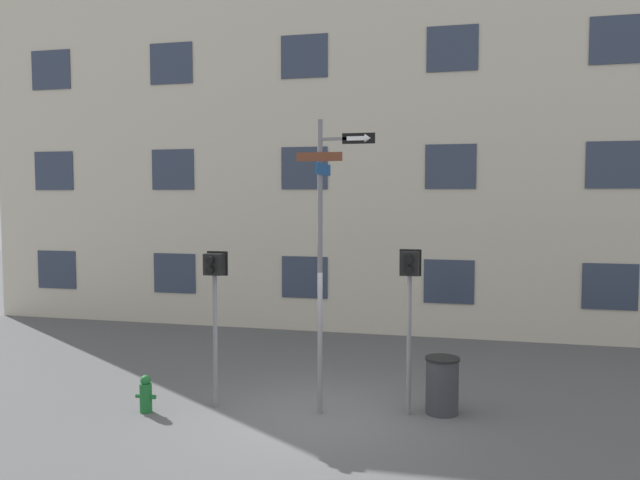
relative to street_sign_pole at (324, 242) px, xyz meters
name	(u,v)px	position (x,y,z in m)	size (l,w,h in m)	color
ground_plane	(318,418)	(-0.05, -0.22, -3.02)	(60.00, 60.00, 0.00)	#515154
building_facade	(377,112)	(-0.05, 6.79, 3.11)	(24.00, 0.63, 12.28)	beige
street_sign_pole	(324,242)	(0.00, 0.00, 0.00)	(1.35, 1.05, 5.13)	slate
pedestrian_signal_left	(215,285)	(-2.00, -0.08, -0.80)	(0.39, 0.40, 2.83)	slate
pedestrian_signal_right	(409,286)	(1.44, 0.32, -0.75)	(0.38, 0.40, 2.90)	slate
fire_hydrant	(146,394)	(-3.09, -0.64, -2.70)	(0.37, 0.21, 0.67)	#196028
trash_bin	(442,385)	(2.02, 0.51, -2.52)	(0.61, 0.61, 1.00)	#333338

